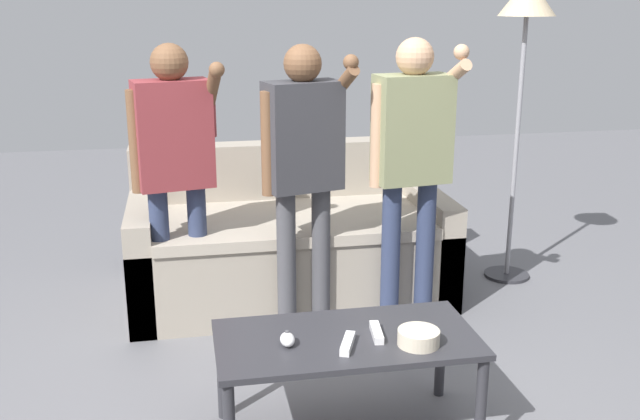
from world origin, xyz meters
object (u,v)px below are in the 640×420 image
object	(u,v)px
couch	(288,244)
player_right	(412,151)
floor_lamp	(526,22)
coffee_table	(346,349)
game_remote_wand_near	(348,344)
game_remote_wand_far	(377,332)
game_remote_nunchuk	(287,339)
player_center	(303,158)
player_left	(175,156)
snack_bowl	(419,337)

from	to	relation	value
couch	player_right	distance (m)	1.02
player_right	floor_lamp	bearing A→B (deg)	33.16
coffee_table	game_remote_wand_near	bearing A→B (deg)	-100.47
floor_lamp	game_remote_wand_far	distance (m)	2.28
player_right	game_remote_wand_near	world-z (taller)	player_right
game_remote_nunchuk	floor_lamp	distance (m)	2.50
player_center	game_remote_wand_near	size ratio (longest dim) A/B	9.07
floor_lamp	game_remote_nunchuk	bearing A→B (deg)	-136.69
player_left	game_remote_wand_near	distance (m)	1.45
player_left	snack_bowl	bearing A→B (deg)	-54.70
coffee_table	game_remote_wand_far	world-z (taller)	game_remote_wand_far
snack_bowl	couch	bearing A→B (deg)	99.12
couch	game_remote_wand_far	world-z (taller)	couch
snack_bowl	game_remote_nunchuk	size ratio (longest dim) A/B	1.83
player_right	game_remote_wand_near	size ratio (longest dim) A/B	9.22
couch	snack_bowl	xyz separation A→B (m)	(0.26, -1.63, 0.16)
floor_lamp	game_remote_wand_far	xyz separation A→B (m)	(-1.28, -1.52, -1.12)
snack_bowl	game_remote_wand_near	world-z (taller)	snack_bowl
floor_lamp	player_center	xyz separation A→B (m)	(-1.39, -0.54, -0.63)
game_remote_nunchuk	player_center	bearing A→B (deg)	76.83
floor_lamp	game_remote_wand_near	xyz separation A→B (m)	(-1.41, -1.59, -1.12)
game_remote_nunchuk	floor_lamp	size ratio (longest dim) A/B	0.05
game_remote_nunchuk	player_center	xyz separation A→B (m)	(0.23, 1.00, 0.48)
snack_bowl	player_center	size ratio (longest dim) A/B	0.11
player_left	player_center	bearing A→B (deg)	-14.30
couch	player_right	xyz separation A→B (m)	(0.56, -0.55, 0.65)
couch	player_center	bearing A→B (deg)	-89.49
coffee_table	player_center	world-z (taller)	player_center
player_left	game_remote_wand_near	bearing A→B (deg)	-63.25
couch	game_remote_nunchuk	xyz separation A→B (m)	(-0.23, -1.54, 0.16)
player_left	game_remote_wand_far	world-z (taller)	player_left
player_center	player_right	world-z (taller)	player_right
coffee_table	player_center	xyz separation A→B (m)	(-0.00, 0.97, 0.56)
couch	game_remote_wand_far	distance (m)	1.54
couch	game_remote_wand_far	xyz separation A→B (m)	(0.12, -1.53, 0.15)
coffee_table	floor_lamp	bearing A→B (deg)	47.25
floor_lamp	game_remote_wand_near	distance (m)	2.40
couch	floor_lamp	world-z (taller)	floor_lamp
player_center	game_remote_wand_near	bearing A→B (deg)	-90.71
game_remote_nunchuk	player_center	size ratio (longest dim) A/B	0.06
player_left	player_center	size ratio (longest dim) A/B	1.00
game_remote_nunchuk	coffee_table	bearing A→B (deg)	7.27
game_remote_wand_far	floor_lamp	bearing A→B (deg)	50.06
game_remote_wand_near	game_remote_nunchuk	bearing A→B (deg)	165.10
player_center	player_right	bearing A→B (deg)	-1.31
game_remote_wand_near	player_left	bearing A→B (deg)	116.75
game_remote_nunchuk	game_remote_wand_near	size ratio (longest dim) A/B	0.53
game_remote_wand_near	coffee_table	bearing A→B (deg)	79.53
snack_bowl	coffee_table	bearing A→B (deg)	154.82
floor_lamp	coffee_table	bearing A→B (deg)	-132.75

